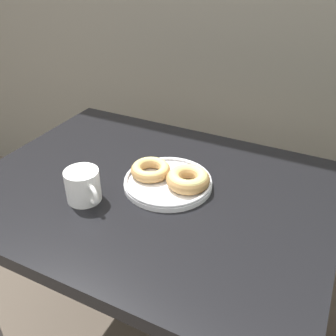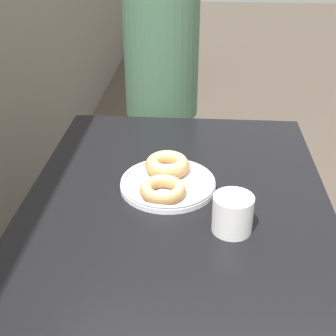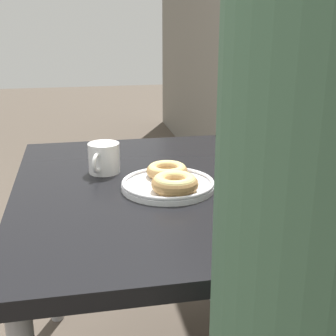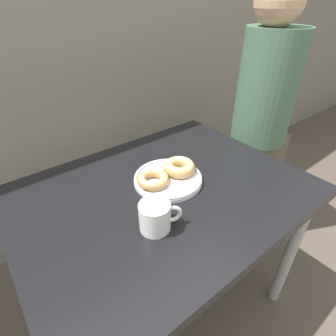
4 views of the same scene
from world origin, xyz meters
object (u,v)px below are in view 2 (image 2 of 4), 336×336
object	(u,v)px
donut_plate	(167,178)
person_figure	(162,99)
coffee_mug	(233,213)
dining_table	(177,222)

from	to	relation	value
donut_plate	person_figure	bearing A→B (deg)	5.91
coffee_mug	dining_table	bearing A→B (deg)	45.80
dining_table	donut_plate	distance (m)	0.12
coffee_mug	person_figure	distance (m)	0.89
dining_table	coffee_mug	xyz separation A→B (m)	(-0.13, -0.14, 0.13)
person_figure	coffee_mug	bearing A→B (deg)	-164.54
dining_table	donut_plate	bearing A→B (deg)	33.62
donut_plate	person_figure	world-z (taller)	person_figure
dining_table	person_figure	bearing A→B (deg)	7.96
donut_plate	person_figure	xyz separation A→B (m)	(0.68, 0.07, -0.04)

